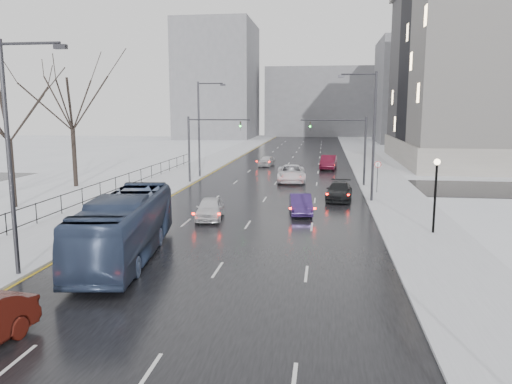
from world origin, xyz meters
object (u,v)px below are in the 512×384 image
at_px(sedan_right_near, 301,204).
at_px(sedan_right_far, 339,191).
at_px(no_uturn_sign, 378,167).
at_px(streetlight_r_mid, 371,130).
at_px(sedan_right_distant, 328,162).
at_px(lamppost_r_mid, 436,185).
at_px(mast_signal_right, 353,143).
at_px(bus, 125,226).
at_px(sedan_right_cross, 291,173).
at_px(mast_signal_left, 200,141).
at_px(tree_park_d, 15,208).
at_px(streetlight_l_far, 201,124).
at_px(streetlight_l_near, 13,148).
at_px(tree_park_e, 76,187).
at_px(sedan_center_far, 267,161).
at_px(sedan_center_near, 210,208).

distance_m(sedan_right_near, sedan_right_far, 6.45).
bearing_deg(sedan_right_far, no_uturn_sign, 50.37).
relative_size(streetlight_r_mid, sedan_right_distant, 1.98).
height_order(lamppost_r_mid, mast_signal_right, mast_signal_right).
bearing_deg(sedan_right_near, bus, -130.98).
height_order(lamppost_r_mid, sedan_right_cross, lamppost_r_mid).
bearing_deg(mast_signal_left, lamppost_r_mid, -44.48).
relative_size(lamppost_r_mid, mast_signal_right, 0.66).
bearing_deg(tree_park_d, streetlight_l_far, 61.85).
distance_m(bus, sedan_right_far, 20.43).
xyz_separation_m(streetlight_l_far, sedan_right_near, (11.29, -17.21, -4.90)).
bearing_deg(streetlight_l_near, tree_park_e, 112.69).
relative_size(sedan_right_near, sedan_right_distant, 0.82).
bearing_deg(no_uturn_sign, sedan_center_far, 121.01).
height_order(streetlight_r_mid, sedan_right_cross, streetlight_r_mid).
relative_size(streetlight_l_far, sedan_right_cross, 1.67).
relative_size(mast_signal_left, sedan_right_near, 1.58).
relative_size(streetlight_r_mid, streetlight_l_far, 1.00).
distance_m(mast_signal_left, sedan_right_distant, 18.58).
bearing_deg(sedan_right_far, sedan_right_distant, 96.61).
distance_m(streetlight_r_mid, bus, 21.57).
bearing_deg(bus, no_uturn_sign, 48.12).
xyz_separation_m(streetlight_l_near, sedan_center_near, (5.43, 12.34, -4.87)).
xyz_separation_m(bus, sedan_center_far, (2.20, 40.39, -0.90)).
bearing_deg(tree_park_e, bus, -57.17).
bearing_deg(no_uturn_sign, sedan_right_distant, 103.02).
bearing_deg(tree_park_d, tree_park_e, 92.29).
distance_m(lamppost_r_mid, mast_signal_right, 18.41).
bearing_deg(sedan_right_near, streetlight_l_near, -133.91).
distance_m(streetlight_l_far, mast_signal_right, 16.07).
distance_m(mast_signal_right, bus, 27.69).
relative_size(streetlight_r_mid, sedan_right_cross, 1.67).
height_order(bus, sedan_right_cross, bus).
xyz_separation_m(streetlight_r_mid, sedan_right_far, (-2.26, 0.62, -4.88)).
bearing_deg(lamppost_r_mid, sedan_right_cross, 115.38).
bearing_deg(sedan_right_distant, no_uturn_sign, -72.10).
bearing_deg(bus, lamppost_r_mid, 15.29).
bearing_deg(sedan_right_cross, sedan_right_far, -69.31).
distance_m(streetlight_r_mid, streetlight_l_far, 20.27).
bearing_deg(mast_signal_right, no_uturn_sign, -64.89).
relative_size(sedan_center_near, sedan_right_near, 1.01).
relative_size(streetlight_l_far, sedan_center_far, 2.57).
bearing_deg(sedan_center_near, streetlight_l_near, -120.14).
xyz_separation_m(sedan_center_near, sedan_right_distant, (7.92, 29.02, 0.12)).
distance_m(streetlight_l_near, sedan_center_near, 14.33).
height_order(sedan_right_far, sedan_right_distant, sedan_right_distant).
bearing_deg(streetlight_l_far, no_uturn_sign, -24.73).
distance_m(bus, sedan_right_near, 14.04).
bearing_deg(streetlight_l_far, mast_signal_left, -78.13).
bearing_deg(sedan_right_cross, tree_park_e, -167.04).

